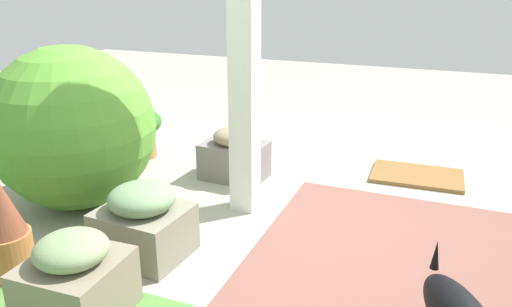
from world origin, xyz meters
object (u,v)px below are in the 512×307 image
(stone_planter_mid, at_px, (144,222))
(stone_planter_far, at_px, (76,279))
(porch_pillar, at_px, (244,37))
(terracotta_pot_broad, at_px, (139,129))
(doormat, at_px, (417,176))
(round_shrub, at_px, (73,128))
(terracotta_pot_spiky, at_px, (4,228))
(stone_planter_nearest, at_px, (234,155))

(stone_planter_mid, relative_size, stone_planter_far, 1.14)
(porch_pillar, bearing_deg, terracotta_pot_broad, -25.67)
(stone_planter_mid, bearing_deg, doormat, -127.16)
(porch_pillar, relative_size, stone_planter_mid, 4.58)
(round_shrub, bearing_deg, terracotta_pot_spiky, 105.95)
(terracotta_pot_spiky, bearing_deg, stone_planter_far, 165.67)
(doormat, bearing_deg, stone_planter_nearest, 21.63)
(stone_planter_mid, relative_size, doormat, 0.73)
(round_shrub, bearing_deg, doormat, -147.67)
(terracotta_pot_broad, bearing_deg, stone_planter_nearest, 171.84)
(round_shrub, xyz_separation_m, terracotta_pot_broad, (0.16, -0.95, -0.29))
(stone_planter_nearest, bearing_deg, round_shrub, 45.76)
(porch_pillar, xyz_separation_m, terracotta_pot_spiky, (0.84, 1.20, -0.87))
(porch_pillar, height_order, doormat, porch_pillar)
(terracotta_pot_broad, relative_size, terracotta_pot_spiky, 0.75)
(stone_planter_far, distance_m, doormat, 2.67)
(round_shrub, height_order, doormat, round_shrub)
(stone_planter_far, relative_size, round_shrub, 0.40)
(round_shrub, relative_size, terracotta_pot_broad, 2.54)
(stone_planter_mid, xyz_separation_m, doormat, (-1.32, -1.75, -0.19))
(stone_planter_nearest, height_order, doormat, stone_planter_nearest)
(stone_planter_far, xyz_separation_m, doormat, (-1.30, -2.33, -0.18))
(round_shrub, height_order, terracotta_pot_spiky, round_shrub)
(porch_pillar, xyz_separation_m, stone_planter_nearest, (0.29, -0.46, -0.95))
(stone_planter_nearest, bearing_deg, terracotta_pot_spiky, 71.51)
(stone_planter_mid, distance_m, terracotta_pot_broad, 1.66)
(stone_planter_mid, xyz_separation_m, terracotta_pot_broad, (0.95, -1.36, 0.05))
(stone_planter_far, bearing_deg, terracotta_pot_broad, -63.35)
(doormat, bearing_deg, terracotta_pot_spiky, 49.27)
(porch_pillar, height_order, stone_planter_far, porch_pillar)
(stone_planter_mid, bearing_deg, porch_pillar, -110.56)
(porch_pillar, bearing_deg, doormat, -136.57)
(stone_planter_nearest, xyz_separation_m, stone_planter_mid, (0.00, 1.22, 0.02))
(stone_planter_far, distance_m, terracotta_pot_spiky, 0.60)
(round_shrub, distance_m, terracotta_pot_spiky, 0.91)
(terracotta_pot_broad, height_order, doormat, terracotta_pot_broad)
(stone_planter_nearest, relative_size, round_shrub, 0.46)
(stone_planter_nearest, distance_m, stone_planter_mid, 1.22)
(stone_planter_nearest, relative_size, stone_planter_far, 1.14)
(porch_pillar, bearing_deg, round_shrub, 18.32)
(porch_pillar, relative_size, stone_planter_nearest, 4.60)
(round_shrub, bearing_deg, stone_planter_far, 129.56)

